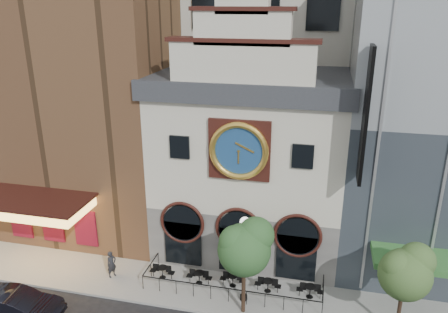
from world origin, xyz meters
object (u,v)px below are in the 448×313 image
tree_left (245,246)px  bistro_3 (268,285)px  bistro_4 (310,290)px  bistro_2 (233,279)px  bistro_1 (199,277)px  car_left (16,306)px  pedestrian (112,264)px  bistro_0 (162,271)px  lamppost (245,250)px  tree_right (406,271)px

tree_left → bistro_3: bearing=63.0°
bistro_4 → tree_left: 5.54m
bistro_2 → bistro_1: bearing=-174.3°
car_left → bistro_2: bearing=-70.2°
bistro_2 → pedestrian: pedestrian is taller
bistro_0 → bistro_1: same height
tree_left → bistro_2: bearing=117.9°
car_left → tree_left: 13.07m
pedestrian → bistro_3: bearing=-56.0°
pedestrian → bistro_2: bearing=-54.5°
bistro_1 → bistro_4: size_ratio=1.00×
lamppost → tree_right: 8.39m
bistro_4 → pedestrian: bearing=-176.5°
tree_right → bistro_1: bearing=171.0°
bistro_0 → pedestrian: size_ratio=0.89×
pedestrian → bistro_1: bearing=-54.5°
bistro_1 → tree_right: bearing=-9.0°
bistro_3 → tree_left: 4.39m
pedestrian → bistro_4: bearing=-56.8°
bistro_1 → bistro_3: size_ratio=1.00×
bistro_2 → bistro_4: bearing=-0.3°
bistro_2 → tree_right: 10.02m
tree_right → bistro_3: bearing=164.6°
bistro_4 → lamppost: lamppost is taller
bistro_1 → bistro_2: 2.09m
bistro_3 → pedestrian: (-9.77, -0.72, 0.42)m
bistro_1 → bistro_4: 6.71m
bistro_1 → tree_left: tree_left is taller
bistro_3 → bistro_2: bearing=178.9°
bistro_0 → bistro_4: 9.12m
bistro_0 → bistro_3: same height
bistro_0 → bistro_3: 6.64m
tree_right → bistro_4: bearing=156.8°
bistro_4 → pedestrian: (-12.26, -0.74, 0.42)m
bistro_4 → car_left: (-15.69, -5.34, 0.22)m
bistro_4 → pedestrian: size_ratio=0.89×
bistro_2 → bistro_4: (4.63, -0.02, 0.00)m
tree_left → tree_right: tree_left is taller
lamppost → tree_right: size_ratio=1.02×
car_left → bistro_0: bearing=-57.8°
bistro_3 → pedestrian: pedestrian is taller
bistro_1 → bistro_4: (6.71, 0.18, 0.00)m
tree_left → bistro_0: bearing=161.2°
bistro_1 → car_left: 10.35m
bistro_3 → bistro_4: (2.49, 0.02, 0.00)m
bistro_0 → pedestrian: pedestrian is taller
bistro_2 → tree_right: (9.22, -1.98, 3.38)m
bistro_1 → tree_right: tree_right is taller
bistro_1 → bistro_2: same height
bistro_4 → lamppost: 4.84m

